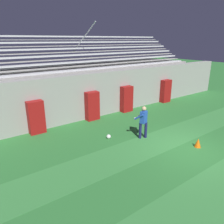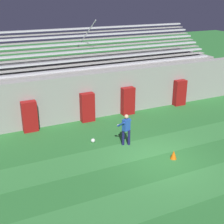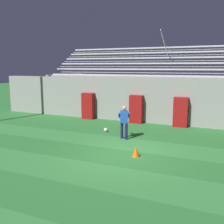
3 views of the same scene
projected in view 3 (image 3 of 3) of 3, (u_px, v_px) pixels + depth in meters
name	position (u px, v px, depth m)	size (l,w,h in m)	color
ground_plane	(122.00, 154.00, 10.72)	(80.00, 80.00, 0.00)	#2D7533
turf_stripe_mid	(97.00, 175.00, 8.66)	(28.00, 1.86, 0.01)	#38843D
turf_stripe_far	(133.00, 145.00, 12.02)	(28.00, 1.86, 0.01)	#38843D
back_wall	(160.00, 101.00, 16.35)	(24.00, 0.60, 2.80)	#999691
padding_pillar_gate_left	(136.00, 109.00, 16.49)	(0.83, 0.44, 1.76)	maroon
padding_pillar_gate_right	(181.00, 112.00, 15.40)	(0.83, 0.44, 1.76)	maroon
padding_pillar_far_left	(88.00, 106.00, 17.84)	(0.83, 0.44, 1.76)	maroon
bleacher_stand	(169.00, 95.00, 18.77)	(18.00, 4.75, 5.83)	#999691
goalkeeper	(124.00, 120.00, 12.82)	(0.70, 0.65, 1.67)	#19194C
soccer_ball	(106.00, 130.00, 14.37)	(0.22, 0.22, 0.22)	white
traffic_cone	(136.00, 152.00, 10.38)	(0.30, 0.30, 0.42)	orange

